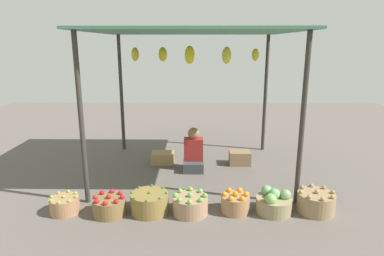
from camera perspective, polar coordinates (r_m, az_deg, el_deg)
The scene contains 12 objects.
ground_plane at distance 6.06m, azimuth 0.08°, elevation -7.27°, with size 14.00×14.00×0.00m, color #615954.
market_stall_structure at distance 5.64m, azimuth 0.06°, elevation 14.71°, with size 3.30×2.79×2.44m.
vendor_person at distance 6.00m, azimuth 0.26°, elevation -4.44°, with size 0.36×0.44×0.78m.
basket_limes at distance 4.92m, azimuth -20.99°, elevation -12.20°, with size 0.39×0.39×0.26m.
basket_red_apples at distance 4.69m, azimuth -13.98°, elevation -12.81°, with size 0.44×0.44×0.29m.
basket_green_chilies at distance 4.64m, azimuth -7.28°, elevation -12.57°, with size 0.51×0.51×0.31m.
basket_green_apples at distance 4.58m, azimuth -0.30°, elevation -12.99°, with size 0.47×0.47×0.30m.
basket_oranges at distance 4.66m, azimuth 7.42°, elevation -12.63°, with size 0.39×0.39×0.30m.
basket_cabbages at distance 4.73m, azimuth 13.83°, elevation -12.34°, with size 0.48×0.48×0.35m.
basket_potatoes at distance 4.91m, azimuth 20.46°, elevation -11.84°, with size 0.50×0.50×0.33m.
wooden_crate_near_vendor at distance 6.38m, azimuth 8.18°, elevation -5.07°, with size 0.39×0.30×0.25m, color #876A4A.
wooden_crate_stacked_rear at distance 6.39m, azimuth -5.03°, elevation -5.12°, with size 0.42×0.31×0.21m, color #A6834E.
Camera 1 is at (0.06, -5.63, 2.23)m, focal length 31.12 mm.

